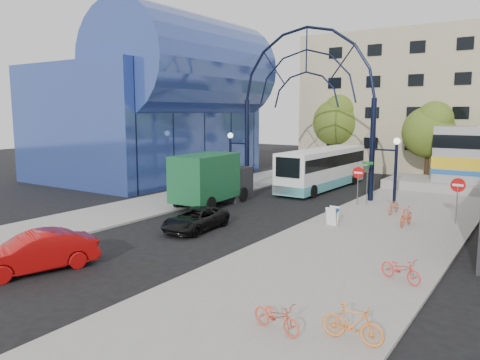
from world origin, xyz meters
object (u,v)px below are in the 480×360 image
Objects in this scene: sandwich_board at (333,214)px; bike_far_c at (276,316)px; tree_north_b at (338,120)px; red_sedan at (35,252)px; bike_near_b at (406,216)px; bike_near_a at (394,207)px; street_name_sign at (367,174)px; bike_far_b at (352,323)px; gateway_arch at (306,77)px; tree_north_a at (430,129)px; bike_far_a at (401,269)px; city_bus at (323,168)px; stop_sign at (358,176)px; black_suv at (195,219)px; green_truck at (213,179)px; do_not_enter_sign at (458,190)px.

bike_far_c is (3.48, -12.26, -0.20)m from sandwich_board.
tree_north_b is 37.20m from red_sedan.
bike_near_b is at bearing 12.26° from bike_far_c.
bike_near_b is (1.38, -2.65, 0.10)m from bike_near_a.
street_name_sign is 6.78m from sandwich_board.
street_name_sign is 1.65× the size of bike_far_b.
sandwich_board is at bearing -55.09° from gateway_arch.
tree_north_a is 1.53× the size of red_sedan.
sandwich_board reaches higher than bike_far_a.
sandwich_board is 12.89m from bike_far_b.
city_bus reaches higher than bike_near_a.
bike_far_b is 1.06× the size of bike_far_c.
gateway_arch reaches higher than street_name_sign.
bike_far_a is (5.28, -6.47, -0.18)m from sandwich_board.
bike_near_b is 14.28m from bike_far_c.
tree_north_b reaches higher than bike_far_c.
gateway_arch is 8.37m from stop_sign.
tree_north_b is at bearing 124.34° from bike_near_a.
tree_north_a is 0.88× the size of tree_north_b.
gateway_arch is 7.73m from city_bus.
street_name_sign is at bearing -15.07° from gateway_arch.
bike_near_b is (12.77, -21.93, -4.62)m from tree_north_b.
red_sedan is at bearing -93.23° from gateway_arch.
stop_sign is 20.18m from tree_north_b.
city_bus is at bearing 116.13° from sandwich_board.
sandwich_board is at bearing -68.41° from tree_north_b.
black_suv is at bearing 57.49° from bike_far_b.
bike_far_b is (5.44, -11.69, -0.11)m from sandwich_board.
black_suv is 11.91m from bike_near_a.
street_name_sign is at bearing 27.63° from green_truck.
do_not_enter_sign is 6.36m from street_name_sign.
tree_north_b reaches higher than black_suv.
sandwich_board is 0.12× the size of tree_north_b.
bike_far_a is (5.68, -13.09, -1.57)m from street_name_sign.
green_truck is 18.50m from bike_far_c.
gateway_arch is 13.43m from do_not_enter_sign.
city_bus is 10.24m from bike_near_a.
street_name_sign is 1.73× the size of bike_near_a.
gateway_arch is 23.62m from bike_far_c.
bike_near_a is at bearing -24.05° from gateway_arch.
gateway_arch is 2.97× the size of red_sedan.
green_truck is at bearing 48.18° from bike_far_b.
tree_north_a is at bearing 59.03° from green_truck.
red_sedan is at bearing -101.52° from black_suv.
bike_far_a is (10.92, -17.96, -1.09)m from city_bus.
tree_north_b reaches higher than tree_north_a.
do_not_enter_sign is 1.46× the size of bike_far_b.
bike_near_b is (8.93, -9.47, -1.01)m from city_bus.
gateway_arch reaches higher than black_suv.
do_not_enter_sign is 0.60× the size of black_suv.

